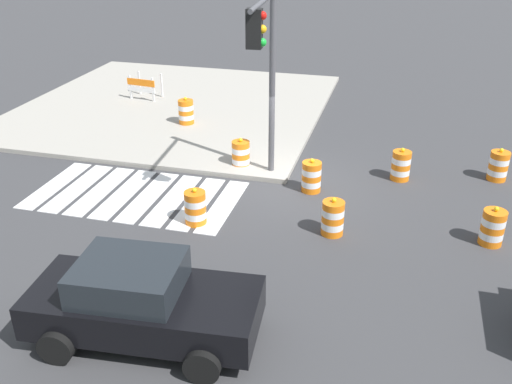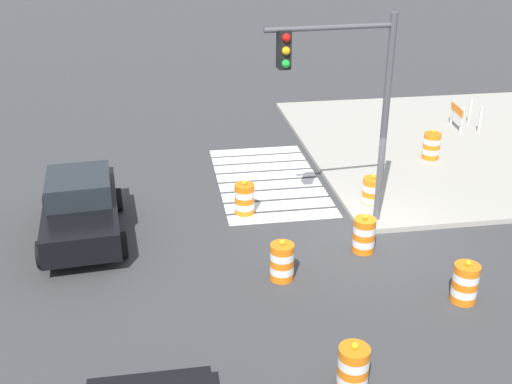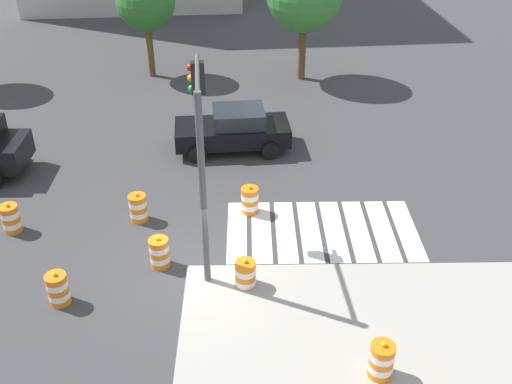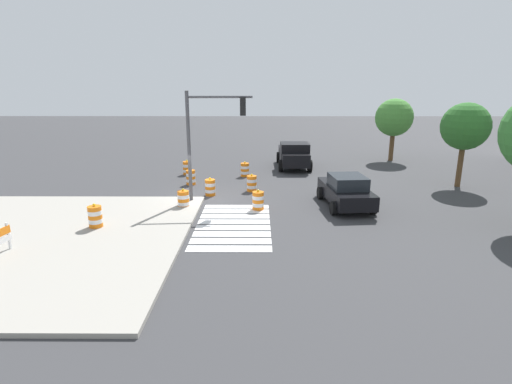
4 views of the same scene
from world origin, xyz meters
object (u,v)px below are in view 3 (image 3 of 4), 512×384
traffic_barrel_near_corner (58,289)px  traffic_barrel_crosswalk_end (138,208)px  sports_car (234,129)px  street_tree_streetside_near (146,2)px  traffic_barrel_on_sidewalk (381,360)px  traffic_barrel_opposite_curb (250,200)px  traffic_barrel_lane_center (11,218)px  traffic_light_pole (200,138)px  traffic_barrel_far_curb (245,276)px  traffic_barrel_median_near (159,253)px

traffic_barrel_near_corner → traffic_barrel_crosswalk_end: 4.06m
sports_car → street_tree_streetside_near: 9.13m
sports_car → traffic_barrel_on_sidewalk: (3.45, -11.19, -0.21)m
traffic_barrel_near_corner → traffic_barrel_on_sidewalk: bearing=-18.6°
traffic_barrel_crosswalk_end → street_tree_streetside_near: (-1.19, 12.42, 3.12)m
sports_car → traffic_barrel_opposite_curb: (0.57, -4.39, -0.36)m
traffic_barrel_lane_center → traffic_barrel_on_sidewalk: 11.79m
traffic_barrel_lane_center → traffic_light_pole: size_ratio=0.19×
sports_car → traffic_barrel_opposite_curb: sports_car is taller
traffic_barrel_crosswalk_end → traffic_barrel_lane_center: (-3.81, -0.52, 0.00)m
sports_car → traffic_barrel_far_curb: 8.09m
traffic_barrel_lane_center → street_tree_streetside_near: bearing=78.6°
traffic_barrel_lane_center → traffic_barrel_on_sidewalk: traffic_barrel_on_sidewalk is taller
traffic_barrel_lane_center → traffic_light_pole: 7.11m
traffic_barrel_opposite_curb → sports_car: bearing=97.4°
traffic_barrel_median_near → traffic_barrel_on_sidewalk: bearing=-37.3°
traffic_barrel_on_sidewalk → traffic_light_pole: traffic_light_pole is taller
traffic_barrel_on_sidewalk → traffic_barrel_near_corner: bearing=161.4°
traffic_barrel_far_curb → traffic_barrel_opposite_curb: bearing=87.7°
sports_car → traffic_barrel_crosswalk_end: size_ratio=4.35×
traffic_barrel_median_near → traffic_barrel_far_curb: 2.63m
traffic_barrel_lane_center → traffic_barrel_far_curb: bearing=-21.3°
traffic_light_pole → street_tree_streetside_near: size_ratio=1.11×
traffic_barrel_median_near → traffic_barrel_far_curb: (2.42, -1.03, 0.00)m
traffic_barrel_near_corner → traffic_barrel_opposite_curb: bearing=39.4°
traffic_barrel_median_near → traffic_barrel_opposite_curb: same height
sports_car → street_tree_streetside_near: size_ratio=0.89×
traffic_barrel_opposite_curb → traffic_barrel_median_near: bearing=-134.1°
traffic_barrel_crosswalk_end → traffic_light_pole: bearing=-41.4°
traffic_barrel_far_curb → traffic_light_pole: bearing=130.0°
traffic_barrel_opposite_curb → traffic_barrel_on_sidewalk: size_ratio=1.00×
traffic_barrel_median_near → traffic_barrel_on_sidewalk: size_ratio=1.00×
traffic_barrel_lane_center → traffic_barrel_opposite_curb: size_ratio=1.00×
traffic_barrel_far_curb → street_tree_streetside_near: 16.67m
traffic_barrel_near_corner → traffic_barrel_lane_center: size_ratio=1.00×
traffic_barrel_far_curb → traffic_barrel_on_sidewalk: (3.03, -3.12, 0.15)m
sports_car → traffic_barrel_crosswalk_end: bearing=-121.7°
sports_car → traffic_barrel_far_curb: bearing=-87.0°
traffic_barrel_crosswalk_end → traffic_barrel_on_sidewalk: 9.07m
traffic_barrel_opposite_curb → street_tree_streetside_near: street_tree_streetside_near is taller
traffic_barrel_opposite_curb → traffic_barrel_near_corner: bearing=-140.6°
traffic_barrel_far_curb → traffic_barrel_lane_center: size_ratio=1.00×
traffic_barrel_near_corner → traffic_barrel_lane_center: 3.97m
street_tree_streetside_near → traffic_barrel_median_near: bearing=-81.8°
traffic_barrel_near_corner → traffic_barrel_opposite_curb: size_ratio=1.00×
traffic_barrel_median_near → street_tree_streetside_near: 15.18m
sports_car → traffic_barrel_median_near: sports_car is taller
traffic_barrel_median_near → traffic_barrel_opposite_curb: size_ratio=1.00×
traffic_barrel_near_corner → traffic_light_pole: size_ratio=0.19×
traffic_barrel_median_near → traffic_barrel_on_sidewalk: traffic_barrel_on_sidewalk is taller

